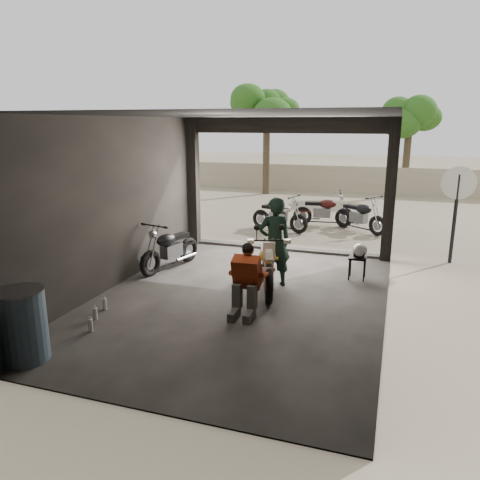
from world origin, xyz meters
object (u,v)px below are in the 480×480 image
Objects in this scene: rider at (274,243)px; mechanic at (245,282)px; stool at (358,260)px; sign_post at (457,199)px; outside_bike_a at (280,213)px; left_bike at (170,245)px; outside_bike_b at (324,208)px; outside_bike_c at (360,213)px; main_bike at (267,262)px; oil_drum at (22,326)px; helmet at (360,250)px.

mechanic is at bearing 53.71° from rider.
stool is 0.22× the size of sign_post.
rider reaches higher than outside_bike_a.
left_bike is 3.92m from stool.
outside_bike_c is at bearing -119.94° from outside_bike_b.
outside_bike_c reaches higher than left_bike.
mechanic is at bearing 171.14° from outside_bike_b.
rider reaches higher than stool.
sign_post reaches higher than outside_bike_a.
outside_bike_c is at bearing 59.42° from main_bike.
outside_bike_a is 6.28m from mechanic.
outside_bike_b is at bearing 70.69° from main_bike.
oil_drum is (0.00, -4.24, -0.04)m from left_bike.
rider is 1.81m from stool.
outside_bike_a is at bearing 100.74° from helmet.
outside_bike_a is at bearing 81.12° from oil_drum.
main_bike is 5.08m from outside_bike_a.
outside_bike_b is 1.62× the size of oil_drum.
stool is at bearing 128.06° from helmet.
main_bike is 1.98m from stool.
left_bike is 6.33m from sign_post.
rider reaches higher than oil_drum.
oil_drum is (-3.91, -4.79, -0.13)m from helmet.
main_bike is 1.23m from mechanic.
outside_bike_a is at bearing 142.08° from outside_bike_c.
outside_bike_b is (0.11, 6.08, -0.03)m from main_bike.
left_bike is at bearing 178.31° from outside_bike_a.
sign_post reaches higher than stool.
main_bike is 3.59× the size of stool.
rider is 1.52× the size of mechanic.
mechanic is 2.41× the size of stool.
rider is 5.69× the size of helmet.
outside_bike_c is at bearing 94.10° from stool.
outside_bike_c is (1.23, 5.62, -0.03)m from main_bike.
outside_bike_a is 4.82m from rider.
rider is at bearing -151.78° from outside_bike_a.
outside_bike_a is 8.67m from oil_drum.
left_bike is 1.00× the size of outside_bike_a.
oil_drum is (-1.34, -8.57, -0.04)m from outside_bike_a.
left_bike is at bearing 137.91° from mechanic.
outside_bike_a is 4.54m from stool.
left_bike reaches higher than stool.
outside_bike_b is at bearing 83.21° from helmet.
rider is 4.42m from sign_post.
mechanic is at bearing -155.68° from outside_bike_a.
stool is at bearing 20.16° from main_bike.
outside_bike_c reaches higher than outside_bike_a.
left_bike is 1.60× the size of oil_drum.
main_bike is 1.49× the size of mechanic.
outside_bike_c is 3.48m from sign_post.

